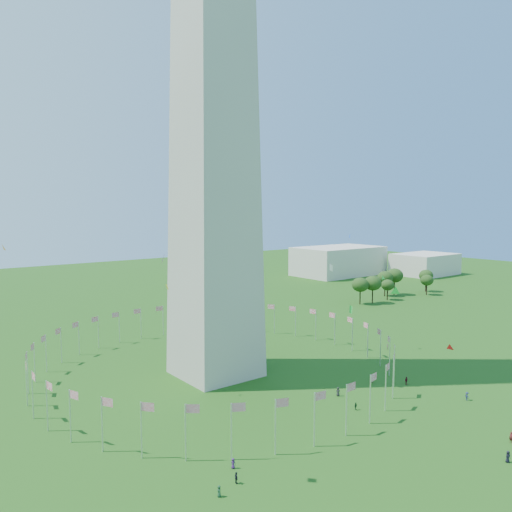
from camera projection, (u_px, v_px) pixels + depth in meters
The scene contains 7 objects.
ground at pixel (395, 459), 76.80m from camera, with size 600.00×600.00×0.00m, color #18440F.
flag_ring at pixel (216, 355), 115.57m from camera, with size 80.24×80.24×9.00m.
gov_building_east_a at pixel (338, 261), 285.56m from camera, with size 50.00×30.00×16.00m, color beige.
gov_building_east_b at pixel (425, 264), 286.73m from camera, with size 35.00×25.00×12.00m, color beige.
crowd at pixel (448, 431), 84.65m from camera, with size 91.10×70.90×1.88m.
kites_aloft at pixel (325, 293), 103.62m from camera, with size 98.82×60.52×39.12m.
tree_line_east at pixel (391, 286), 212.86m from camera, with size 53.69×15.71×11.51m.
Camera 1 is at (-62.07, -44.61, 38.68)m, focal length 35.00 mm.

